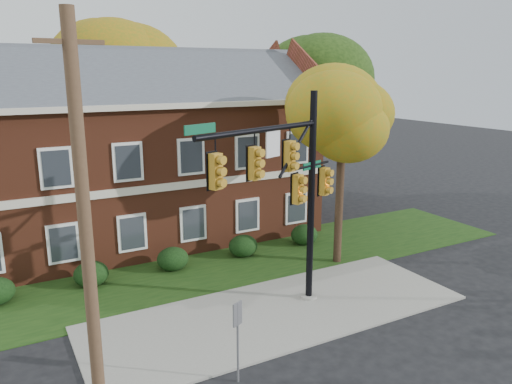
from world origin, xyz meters
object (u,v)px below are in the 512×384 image
utility_pole (85,219)px  hedge_far_right (304,235)px  hedge_left (91,274)px  traffic_signal (288,181)px  tree_right_rear (309,79)px  apartment_building (134,144)px  tree_near_right (349,117)px  sign_post (238,329)px  hedge_center (173,259)px  hedge_right (243,246)px  tree_far_rear (118,67)px

utility_pole → hedge_far_right: bearing=26.8°
hedge_left → traffic_signal: bearing=-45.2°
hedge_left → tree_right_rear: (14.81, 6.11, 7.60)m
hedge_far_right → utility_pole: utility_pole is taller
apartment_building → hedge_left: bearing=-123.7°
hedge_left → hedge_far_right: same height
tree_near_right → utility_pole: (-12.01, -4.87, -1.59)m
hedge_far_right → sign_post: bearing=-133.1°
apartment_building → sign_post: (-1.15, -13.95, -3.33)m
apartment_building → hedge_center: bearing=-90.0°
tree_right_rear → hedge_center: bearing=-151.6°
traffic_signal → tree_right_rear: bearing=32.4°
hedge_center → tree_near_right: (7.22, -2.83, 6.14)m
utility_pole → sign_post: 5.09m
utility_pole → sign_post: utility_pole is taller
hedge_left → hedge_right: 7.00m
hedge_left → apartment_building: bearing=56.3°
hedge_right → traffic_signal: bearing=-102.0°
traffic_signal → tree_near_right: bearing=10.6°
hedge_left → hedge_far_right: 10.50m
tree_far_rear → utility_pole: bearing=-106.4°
tree_near_right → sign_post: bearing=-145.0°
apartment_building → sign_post: size_ratio=7.68×
hedge_far_right → utility_pole: bearing=-146.8°
hedge_center → tree_far_rear: 15.57m
tree_far_rear → hedge_right: bearing=-80.6°
hedge_left → traffic_signal: traffic_signal is taller
hedge_center → hedge_left: bearing=180.0°
hedge_far_right → sign_post: size_ratio=0.57×
hedge_center → hedge_far_right: same height
hedge_left → tree_near_right: size_ratio=0.16×
hedge_center → utility_pole: utility_pole is taller
tree_far_rear → utility_pole: 22.00m
hedge_right → tree_right_rear: tree_right_rear is taller
tree_far_rear → tree_near_right: bearing=-69.7°
hedge_center → apartment_building: bearing=90.0°
tree_far_rear → traffic_signal: tree_far_rear is taller
traffic_signal → sign_post: traffic_signal is taller
hedge_left → tree_near_right: (10.72, -2.83, 6.14)m
apartment_building → hedge_far_right: apartment_building is taller
tree_near_right → traffic_signal: tree_near_right is taller
utility_pole → hedge_center: bearing=51.8°
hedge_right → tree_far_rear: 15.66m
hedge_left → utility_pole: size_ratio=0.14×
hedge_far_right → hedge_center: bearing=180.0°
hedge_left → hedge_center: (3.50, 0.00, 0.00)m
hedge_center → hedge_far_right: (7.00, 0.00, 0.00)m
apartment_building → hedge_left: (-3.50, -5.25, -4.46)m
apartment_building → traffic_signal: 11.30m
tree_near_right → tree_far_rear: bearing=110.3°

